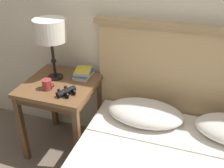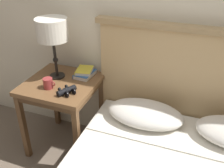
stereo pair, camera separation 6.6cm
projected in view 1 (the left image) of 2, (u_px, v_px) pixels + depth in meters
The scene contains 7 objects.
wall_back at pixel (135, 1), 1.98m from camera, with size 8.00×0.06×2.60m.
nightstand at pixel (61, 92), 2.20m from camera, with size 0.58×0.58×0.68m.
table_lamp at pixel (50, 32), 2.04m from camera, with size 0.25×0.25×0.50m.
book_on_nightstand at pixel (83, 74), 2.25m from camera, with size 0.14×0.20×0.04m.
book_stacked_on_top at pixel (83, 71), 2.24m from camera, with size 0.16×0.19×0.03m.
binoculars_pair at pixel (66, 92), 1.99m from camera, with size 0.16×0.16×0.05m.
coffee_mug at pixel (47, 85), 2.05m from camera, with size 0.10×0.08×0.08m.
Camera 1 is at (0.47, -1.05, 1.73)m, focal length 42.00 mm.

